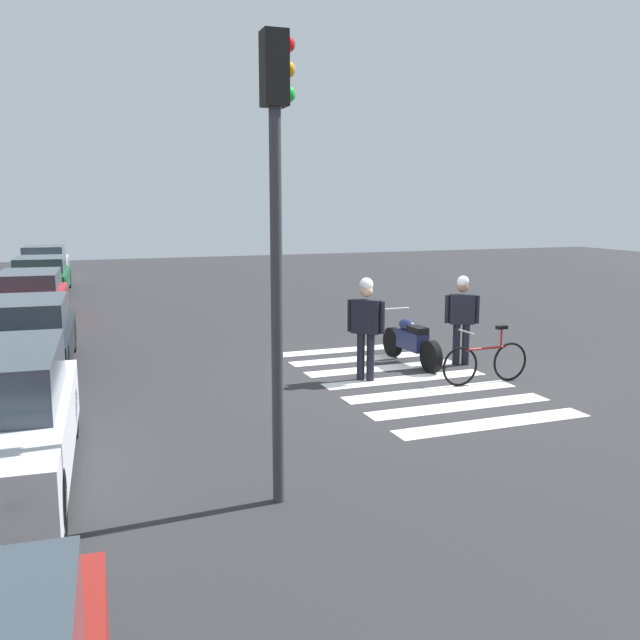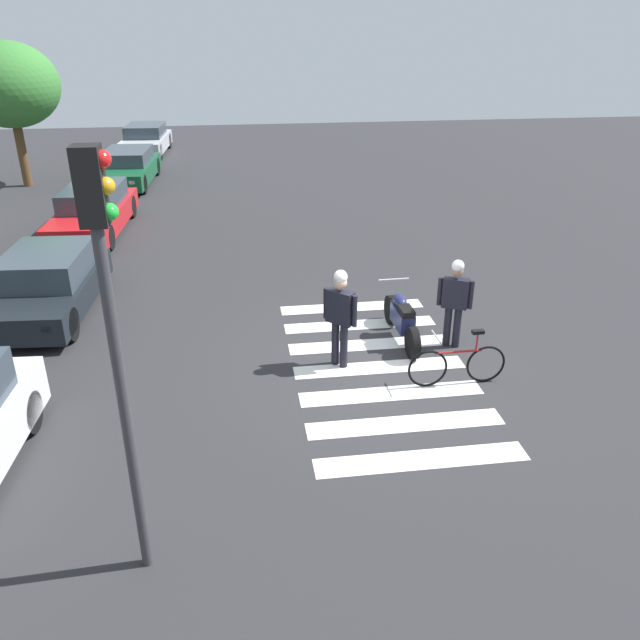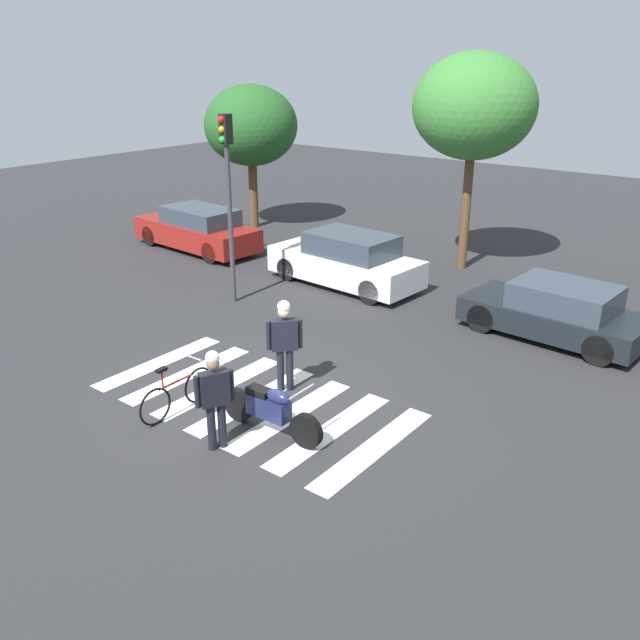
{
  "view_description": "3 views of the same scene",
  "coord_description": "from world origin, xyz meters",
  "views": [
    {
      "loc": [
        -10.73,
        5.7,
        3.1
      ],
      "look_at": [
        0.18,
        1.57,
        1.14
      ],
      "focal_mm": 38.97,
      "sensor_mm": 36.0,
      "label": 1
    },
    {
      "loc": [
        -9.83,
        2.46,
        5.68
      ],
      "look_at": [
        0.18,
        1.05,
        0.93
      ],
      "focal_mm": 36.0,
      "sensor_mm": 36.0,
      "label": 2
    },
    {
      "loc": [
        7.81,
        -8.02,
        6.04
      ],
      "look_at": [
        0.47,
        1.43,
        1.28
      ],
      "focal_mm": 37.67,
      "sensor_mm": 36.0,
      "label": 3
    }
  ],
  "objects": [
    {
      "name": "ground_plane",
      "position": [
        0.0,
        0.0,
        0.0
      ],
      "size": [
        60.0,
        60.0,
        0.0
      ],
      "primitive_type": "plane",
      "color": "#2B2B2D"
    },
    {
      "name": "police_motorcycle",
      "position": [
        1.03,
        -0.66,
        0.45
      ],
      "size": [
        2.1,
        0.62,
        1.02
      ],
      "color": "black",
      "rests_on": "ground_plane"
    },
    {
      "name": "leaning_bicycle",
      "position": [
        -0.75,
        -1.17,
        0.38
      ],
      "size": [
        0.46,
        1.72,
        1.01
      ],
      "color": "black",
      "rests_on": "ground_plane"
    },
    {
      "name": "officer_on_foot",
      "position": [
        0.19,
        0.7,
        1.07
      ],
      "size": [
        0.49,
        0.53,
        1.83
      ],
      "color": "black",
      "rests_on": "ground_plane"
    },
    {
      "name": "officer_by_motorcycle",
      "position": [
        0.65,
        -1.54,
        1.0
      ],
      "size": [
        0.39,
        0.6,
        1.74
      ],
      "color": "black",
      "rests_on": "ground_plane"
    },
    {
      "name": "crosswalk_stripes",
      "position": [
        -0.0,
        0.0,
        0.0
      ],
      "size": [
        5.85,
        3.09,
        0.01
      ],
      "color": "silver",
      "rests_on": "ground_plane"
    },
    {
      "name": "car_black_suv",
      "position": [
        3.36,
        6.41,
        0.63
      ],
      "size": [
        4.09,
        2.04,
        1.31
      ],
      "color": "black",
      "rests_on": "ground_plane"
    },
    {
      "name": "car_red_convertible",
      "position": [
        9.09,
        6.45,
        0.63
      ],
      "size": [
        4.78,
        1.99,
        1.31
      ],
      "color": "black",
      "rests_on": "ground_plane"
    },
    {
      "name": "car_green_compact",
      "position": [
        15.26,
        6.27,
        0.61
      ],
      "size": [
        4.61,
        2.1,
        1.26
      ],
      "color": "black",
      "rests_on": "ground_plane"
    },
    {
      "name": "car_silver_sedan",
      "position": [
        21.35,
        6.23,
        0.63
      ],
      "size": [
        4.4,
        2.09,
        1.3
      ],
      "color": "black",
      "rests_on": "ground_plane"
    },
    {
      "name": "traffic_light_pole",
      "position": [
        -4.11,
        3.65,
        3.13
      ],
      "size": [
        0.24,
        0.33,
        4.72
      ],
      "color": "#38383D",
      "rests_on": "ground_plane"
    }
  ]
}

